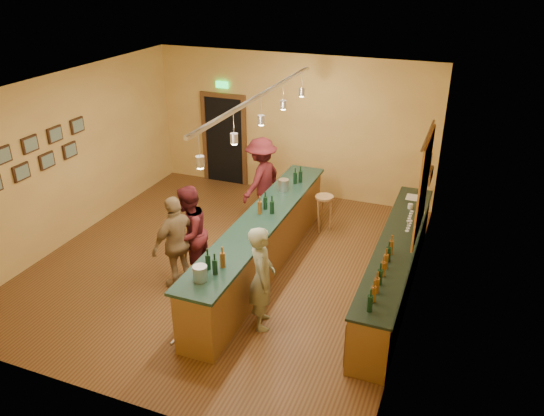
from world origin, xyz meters
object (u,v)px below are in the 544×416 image
at_px(bar_stool, 324,203).
at_px(back_counter, 395,266).
at_px(tasting_bar, 262,240).
at_px(bartender, 262,278).
at_px(customer_c, 261,180).
at_px(customer_a, 189,234).
at_px(customer_b, 177,243).

bearing_deg(bar_stool, back_counter, -44.47).
bearing_deg(back_counter, tasting_bar, -175.45).
height_order(back_counter, bartender, bartender).
xyz_separation_m(tasting_bar, customer_c, (-0.80, 1.90, 0.28)).
relative_size(tasting_bar, customer_a, 3.03).
bearing_deg(tasting_bar, bar_stool, 72.65).
relative_size(customer_b, bar_stool, 2.15).
relative_size(customer_a, customer_b, 1.03).
bearing_deg(tasting_bar, customer_b, -139.82).
bearing_deg(customer_b, customer_c, -164.84).
xyz_separation_m(back_counter, customer_a, (-3.35, -0.82, 0.36)).
bearing_deg(bartender, back_counter, -69.62).
bearing_deg(customer_c, bar_stool, 98.89).
bearing_deg(customer_c, customer_b, 4.79).
height_order(back_counter, customer_b, customer_b).
bearing_deg(customer_a, customer_b, -8.78).
xyz_separation_m(customer_a, bar_stool, (1.65, 2.49, -0.22)).
bearing_deg(back_counter, customer_b, -161.65).
bearing_deg(bar_stool, customer_a, -123.57).
relative_size(customer_a, customer_c, 0.95).
bearing_deg(customer_a, bar_stool, 145.99).
xyz_separation_m(customer_b, customer_c, (0.32, 2.85, 0.07)).
distance_m(back_counter, bartender, 2.36).
relative_size(tasting_bar, bartender, 3.10).
height_order(customer_c, bar_stool, customer_c).
bearing_deg(bar_stool, tasting_bar, -107.35).
relative_size(back_counter, customer_c, 2.56).
height_order(tasting_bar, customer_b, customer_b).
distance_m(back_counter, tasting_bar, 2.29).
bearing_deg(tasting_bar, customer_c, 112.67).
bearing_deg(bar_stool, bartender, -89.99).
bearing_deg(bar_stool, customer_b, -121.26).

